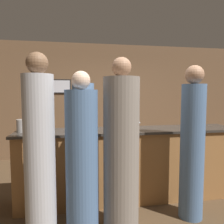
% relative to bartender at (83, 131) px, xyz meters
% --- Properties ---
extents(ground_plane, '(14.00, 14.00, 0.00)m').
position_rel_bartender_xyz_m(ground_plane, '(0.65, -0.84, -0.91)').
color(ground_plane, '#4C3823').
extents(back_wall, '(8.00, 0.08, 2.80)m').
position_rel_bartender_xyz_m(back_wall, '(0.65, 1.55, 0.49)').
color(back_wall, brown).
rests_on(back_wall, ground_plane).
extents(bar_counter, '(3.27, 0.62, 1.05)m').
position_rel_bartender_xyz_m(bar_counter, '(0.65, -0.84, -0.38)').
color(bar_counter, '#996638').
rests_on(bar_counter, ground_plane).
extents(bartender, '(0.39, 0.39, 1.96)m').
position_rel_bartender_xyz_m(bartender, '(0.00, 0.00, 0.00)').
color(bartender, '#4C6B93').
rests_on(bartender, ground_plane).
extents(guest_0, '(0.32, 0.32, 1.99)m').
position_rel_bartender_xyz_m(guest_0, '(-0.53, -1.61, 0.03)').
color(guest_0, '#B2B2B7').
rests_on(guest_0, ground_plane).
extents(guest_1, '(0.35, 0.35, 1.81)m').
position_rel_bartender_xyz_m(guest_1, '(-0.09, -1.63, -0.07)').
color(guest_1, '#4C6B93').
rests_on(guest_1, ground_plane).
extents(guest_2, '(0.29, 0.29, 1.92)m').
position_rel_bartender_xyz_m(guest_2, '(1.28, -1.46, 0.01)').
color(guest_2, '#4C6B93').
rests_on(guest_2, ground_plane).
extents(guest_3, '(0.40, 0.40, 1.97)m').
position_rel_bartender_xyz_m(guest_3, '(0.34, -1.59, 0.00)').
color(guest_3, gray).
rests_on(guest_3, ground_plane).
extents(wine_bottle_0, '(0.08, 0.08, 0.29)m').
position_rel_bartender_xyz_m(wine_bottle_0, '(-0.04, -0.59, 0.26)').
color(wine_bottle_0, '#19381E').
rests_on(wine_bottle_0, bar_counter).
extents(ice_bucket, '(0.15, 0.15, 0.17)m').
position_rel_bartender_xyz_m(ice_bucket, '(-0.86, -0.80, 0.23)').
color(ice_bucket, '#9E9993').
rests_on(ice_bucket, bar_counter).
extents(wine_glass_0, '(0.08, 0.08, 0.16)m').
position_rel_bartender_xyz_m(wine_glass_0, '(0.75, -0.86, 0.27)').
color(wine_glass_0, silver).
rests_on(wine_glass_0, bar_counter).
extents(wine_glass_1, '(0.06, 0.06, 0.16)m').
position_rel_bartender_xyz_m(wine_glass_1, '(0.03, -0.91, 0.26)').
color(wine_glass_1, silver).
rests_on(wine_glass_1, bar_counter).
extents(wine_glass_2, '(0.07, 0.07, 0.14)m').
position_rel_bartender_xyz_m(wine_glass_2, '(1.62, -1.07, 0.25)').
color(wine_glass_2, silver).
rests_on(wine_glass_2, bar_counter).
extents(wine_glass_3, '(0.07, 0.07, 0.16)m').
position_rel_bartender_xyz_m(wine_glass_3, '(-0.67, -1.01, 0.27)').
color(wine_glass_3, silver).
rests_on(wine_glass_3, bar_counter).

